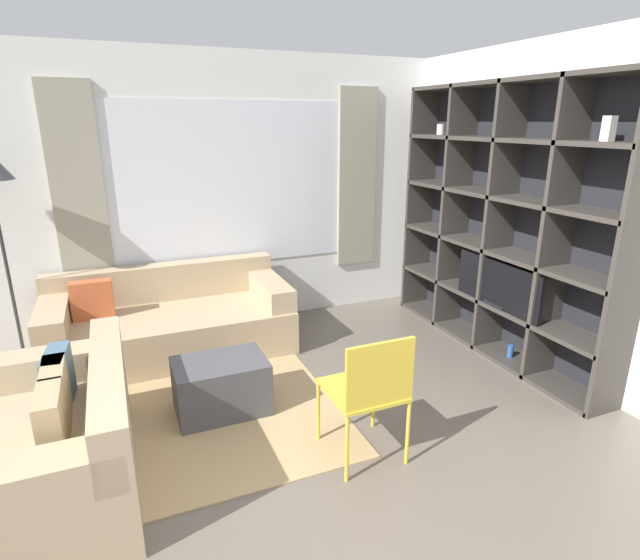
{
  "coord_description": "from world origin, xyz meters",
  "views": [
    {
      "loc": [
        -1.13,
        -1.67,
        2.05
      ],
      "look_at": [
        0.33,
        1.8,
        0.85
      ],
      "focal_mm": 28.0,
      "sensor_mm": 36.0,
      "label": 1
    }
  ],
  "objects": [
    {
      "name": "ground_plane",
      "position": [
        0.0,
        0.0,
        0.0
      ],
      "size": [
        16.0,
        16.0,
        0.0
      ],
      "primitive_type": "plane",
      "color": "#665B51"
    },
    {
      "name": "shelving_unit",
      "position": [
        2.06,
        1.71,
        1.18
      ],
      "size": [
        0.36,
        2.54,
        2.38
      ],
      "color": "#232328",
      "rests_on": "ground_plane"
    },
    {
      "name": "wall_right",
      "position": [
        2.24,
        1.64,
        1.35
      ],
      "size": [
        0.07,
        4.48,
        2.7
      ],
      "primitive_type": "cube",
      "color": "white",
      "rests_on": "ground_plane"
    },
    {
      "name": "wall_back",
      "position": [
        0.0,
        3.31,
        1.36
      ],
      "size": [
        5.62,
        0.11,
        2.7
      ],
      "color": "white",
      "rests_on": "ground_plane"
    },
    {
      "name": "area_rug",
      "position": [
        -1.0,
        1.7,
        0.01
      ],
      "size": [
        2.55,
        2.08,
        0.01
      ],
      "primitive_type": "cube",
      "color": "tan",
      "rests_on": "ground_plane"
    },
    {
      "name": "folding_chair",
      "position": [
        0.18,
        0.68,
        0.52
      ],
      "size": [
        0.44,
        0.46,
        0.86
      ],
      "rotation": [
        0.0,
        0.0,
        3.14
      ],
      "color": "gold",
      "rests_on": "ground_plane"
    },
    {
      "name": "ottoman",
      "position": [
        -0.54,
        1.59,
        0.2
      ],
      "size": [
        0.66,
        0.45,
        0.41
      ],
      "color": "#47474C",
      "rests_on": "ground_plane"
    },
    {
      "name": "couch_side",
      "position": [
        -1.61,
        1.16,
        0.3
      ],
      "size": [
        0.97,
        1.46,
        0.75
      ],
      "rotation": [
        0.0,
        0.0,
        -1.57
      ],
      "color": "tan",
      "rests_on": "ground_plane"
    },
    {
      "name": "couch_main",
      "position": [
        -0.76,
        2.78,
        0.28
      ],
      "size": [
        2.11,
        0.97,
        0.75
      ],
      "color": "tan",
      "rests_on": "ground_plane"
    }
  ]
}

